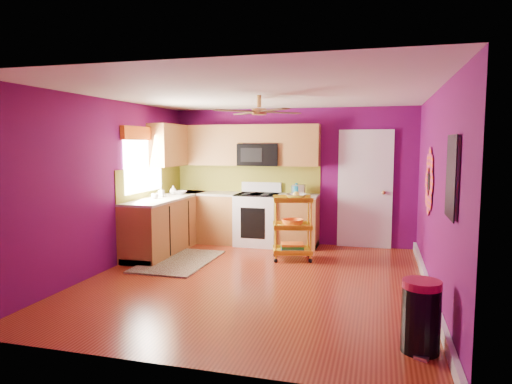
% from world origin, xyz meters
% --- Properties ---
extents(ground, '(5.00, 5.00, 0.00)m').
position_xyz_m(ground, '(0.00, 0.00, 0.00)').
color(ground, maroon).
rests_on(ground, ground).
extents(room_envelope, '(4.54, 5.04, 2.52)m').
position_xyz_m(room_envelope, '(0.03, 0.00, 1.63)').
color(room_envelope, '#5F0A54').
rests_on(room_envelope, ground).
extents(lower_cabinets, '(2.81, 2.31, 0.94)m').
position_xyz_m(lower_cabinets, '(-1.35, 1.82, 0.43)').
color(lower_cabinets, brown).
rests_on(lower_cabinets, ground).
extents(electric_range, '(0.76, 0.66, 1.13)m').
position_xyz_m(electric_range, '(-0.55, 2.17, 0.48)').
color(electric_range, white).
rests_on(electric_range, ground).
extents(upper_cabinetry, '(2.80, 2.30, 1.26)m').
position_xyz_m(upper_cabinetry, '(-1.24, 2.17, 1.80)').
color(upper_cabinetry, brown).
rests_on(upper_cabinetry, ground).
extents(left_window, '(0.08, 1.35, 1.08)m').
position_xyz_m(left_window, '(-2.22, 1.05, 1.74)').
color(left_window, white).
rests_on(left_window, ground).
extents(panel_door, '(0.95, 0.11, 2.15)m').
position_xyz_m(panel_door, '(1.35, 2.47, 1.02)').
color(panel_door, white).
rests_on(panel_door, ground).
extents(right_wall_art, '(0.04, 2.74, 1.04)m').
position_xyz_m(right_wall_art, '(2.23, -0.34, 1.44)').
color(right_wall_art, black).
rests_on(right_wall_art, ground).
extents(ceiling_fan, '(1.01, 1.01, 0.26)m').
position_xyz_m(ceiling_fan, '(0.00, 0.20, 2.29)').
color(ceiling_fan, '#BF8C3F').
rests_on(ceiling_fan, ground).
extents(shag_rug, '(0.99, 1.61, 0.02)m').
position_xyz_m(shag_rug, '(-1.42, 0.63, 0.01)').
color(shag_rug, black).
rests_on(shag_rug, ground).
extents(rolling_cart, '(0.70, 0.58, 1.10)m').
position_xyz_m(rolling_cart, '(0.28, 1.24, 0.57)').
color(rolling_cart, gold).
rests_on(rolling_cart, ground).
extents(trash_can, '(0.45, 0.45, 0.65)m').
position_xyz_m(trash_can, '(1.98, -1.67, 0.32)').
color(trash_can, black).
rests_on(trash_can, ground).
extents(teal_kettle, '(0.18, 0.18, 0.21)m').
position_xyz_m(teal_kettle, '(0.15, 2.25, 1.02)').
color(teal_kettle, '#14779B').
rests_on(teal_kettle, lower_cabinets).
extents(toaster, '(0.22, 0.15, 0.18)m').
position_xyz_m(toaster, '(0.20, 2.25, 1.03)').
color(toaster, beige).
rests_on(toaster, lower_cabinets).
extents(soap_bottle_a, '(0.08, 0.08, 0.18)m').
position_xyz_m(soap_bottle_a, '(-2.01, 1.24, 1.03)').
color(soap_bottle_a, '#EA3F72').
rests_on(soap_bottle_a, lower_cabinets).
extents(soap_bottle_b, '(0.12, 0.12, 0.16)m').
position_xyz_m(soap_bottle_b, '(-2.00, 1.69, 1.02)').
color(soap_bottle_b, white).
rests_on(soap_bottle_b, lower_cabinets).
extents(counter_dish, '(0.24, 0.24, 0.06)m').
position_xyz_m(counter_dish, '(-1.90, 1.77, 0.97)').
color(counter_dish, white).
rests_on(counter_dish, lower_cabinets).
extents(counter_cup, '(0.11, 0.11, 0.09)m').
position_xyz_m(counter_cup, '(-2.01, 1.00, 0.99)').
color(counter_cup, white).
rests_on(counter_cup, lower_cabinets).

